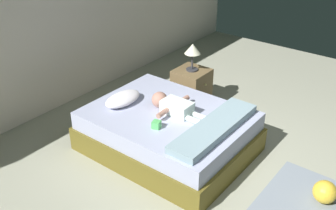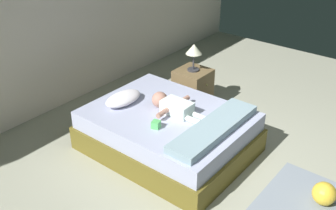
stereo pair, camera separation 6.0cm
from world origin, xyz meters
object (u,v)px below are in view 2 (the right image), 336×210
baby (173,106)px  nightstand (193,88)px  toy_block (156,125)px  bed (168,132)px  pillow (123,98)px  lamp (194,51)px  toy_ball (324,194)px  toothbrush (179,99)px

baby → nightstand: (0.99, 0.42, -0.30)m
toy_block → nightstand: bearing=20.1°
bed → nightstand: 1.11m
pillow → lamp: lamp is taller
bed → pillow: (-0.14, 0.55, 0.31)m
lamp → toy_block: (-1.36, -0.50, -0.28)m
nightstand → toy_block: 1.47m
toy_ball → toy_block: 1.77m
baby → toothbrush: bearing=23.0°
bed → pillow: size_ratio=3.66×
toy_block → baby: bearing=11.1°
nightstand → toy_block: bearing=-159.9°
bed → nightstand: size_ratio=3.37×
baby → toothbrush: baby is taller
pillow → toy_block: pillow is taller
bed → baby: size_ratio=2.64×
lamp → baby: bearing=-156.8°
nightstand → toy_ball: nightstand is taller
pillow → baby: (0.20, -0.58, 0.02)m
pillow → nightstand: (1.18, -0.15, -0.28)m
bed → toothbrush: toothbrush is taller
toothbrush → baby: bearing=-157.0°
pillow → toothbrush: pillow is taller
bed → nightstand: bearing=21.0°
baby → toy_block: baby is taller
nightstand → toy_ball: (-0.81, -2.13, -0.14)m
pillow → baby: bearing=-71.2°
bed → baby: (0.05, -0.02, 0.32)m
baby → toy_ball: (0.17, -1.71, -0.44)m
toothbrush → nightstand: nightstand is taller
toothbrush → toy_block: 0.66m
bed → toy_ball: size_ratio=7.87×
bed → lamp: bearing=21.0°
toothbrush → lamp: bearing=23.3°
toothbrush → toy_block: size_ratio=1.40×
toothbrush → toy_block: (-0.64, -0.19, 0.03)m
bed → toy_ball: bed is taller
baby → bed: bearing=155.7°
baby → toothbrush: 0.29m
baby → toy_ball: 1.78m
bed → toy_block: bearing=-163.1°
toy_ball → toy_block: (-0.55, 1.64, 0.41)m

